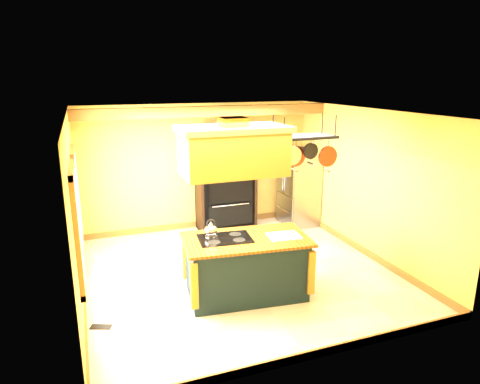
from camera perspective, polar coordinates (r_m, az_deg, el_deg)
floor at (r=7.44m, az=-0.18°, el=-10.64°), size 5.00×5.00×0.00m
ceiling at (r=6.72m, az=-0.20°, el=10.58°), size 5.00×5.00×0.00m
wall_back at (r=9.28m, az=-5.54°, el=3.35°), size 5.00×0.02×2.70m
wall_front at (r=4.82m, az=10.24°, el=-8.13°), size 5.00×0.02×2.70m
wall_left at (r=6.56m, az=-21.15°, el=-2.60°), size 0.02×5.00×2.70m
wall_right at (r=8.14m, az=16.57°, el=1.11°), size 0.02×5.00×2.70m
ceiling_beam at (r=8.34m, az=-4.30°, el=10.67°), size 5.00×0.15×0.20m
window_near at (r=5.79m, az=-20.86°, el=-4.38°), size 0.06×1.06×1.56m
window_far at (r=7.13m, az=-20.90°, el=-0.80°), size 0.06×1.06×1.56m
kitchen_island at (r=6.55m, az=0.78°, el=-9.86°), size 1.96×1.22×1.11m
range_hood at (r=5.94m, az=-0.94°, el=5.69°), size 1.51×0.86×0.80m
pot_rack at (r=6.40m, az=8.55°, el=6.19°), size 1.01×0.46×0.77m
refrigerator at (r=9.63m, az=7.80°, el=0.32°), size 0.71×0.84×1.64m
hutch at (r=9.31m, az=-1.96°, el=0.39°), size 1.26×0.57×2.23m
floor_register at (r=6.26m, az=-18.05°, el=-16.72°), size 0.30×0.22×0.01m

